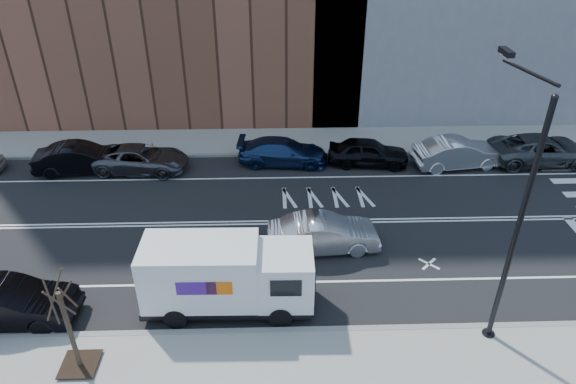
{
  "coord_description": "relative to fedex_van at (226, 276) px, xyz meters",
  "views": [
    {
      "loc": [
        -0.47,
        -20.14,
        13.82
      ],
      "look_at": [
        0.13,
        0.46,
        1.4
      ],
      "focal_mm": 32.0,
      "sensor_mm": 36.0,
      "label": 1
    }
  ],
  "objects": [
    {
      "name": "ground",
      "position": [
        2.3,
        5.6,
        -1.51
      ],
      "size": [
        120.0,
        120.0,
        0.0
      ],
      "primitive_type": "plane",
      "color": "black",
      "rests_on": "ground"
    },
    {
      "name": "sidewalk_near",
      "position": [
        2.3,
        -3.2,
        -1.44
      ],
      "size": [
        44.0,
        3.6,
        0.15
      ],
      "primitive_type": "cube",
      "color": "gray",
      "rests_on": "ground"
    },
    {
      "name": "sidewalk_far",
      "position": [
        2.3,
        14.4,
        -1.44
      ],
      "size": [
        44.0,
        3.6,
        0.15
      ],
      "primitive_type": "cube",
      "color": "gray",
      "rests_on": "ground"
    },
    {
      "name": "curb_near",
      "position": [
        2.3,
        -1.4,
        -1.43
      ],
      "size": [
        44.0,
        0.25,
        0.17
      ],
      "primitive_type": "cube",
      "color": "gray",
      "rests_on": "ground"
    },
    {
      "name": "curb_far",
      "position": [
        2.3,
        12.6,
        -1.43
      ],
      "size": [
        44.0,
        0.25,
        0.17
      ],
      "primitive_type": "cube",
      "color": "gray",
      "rests_on": "ground"
    },
    {
      "name": "road_markings",
      "position": [
        2.3,
        5.6,
        -1.51
      ],
      "size": [
        40.0,
        8.6,
        0.01
      ],
      "primitive_type": null,
      "color": "white",
      "rests_on": "ground"
    },
    {
      "name": "streetlight",
      "position": [
        9.3,
        -1.31,
        3.56
      ],
      "size": [
        0.44,
        4.02,
        9.34
      ],
      "color": "black",
      "rests_on": "ground"
    },
    {
      "name": "street_tree",
      "position": [
        -4.7,
        -2.8,
        -0.06
      ],
      "size": [
        1.2,
        1.2,
        3.75
      ],
      "color": "black",
      "rests_on": "ground"
    },
    {
      "name": "fedex_van",
      "position": [
        0.0,
        0.0,
        0.0
      ],
      "size": [
        6.35,
        2.34,
        2.89
      ],
      "rotation": [
        0.0,
        0.0,
        -0.01
      ],
      "color": "black",
      "rests_on": "ground"
    },
    {
      "name": "far_parked_b",
      "position": [
        -8.9,
        10.98,
        -0.7
      ],
      "size": [
        5.08,
        2.23,
        1.62
      ],
      "primitive_type": "imported",
      "rotation": [
        0.0,
        0.0,
        1.68
      ],
      "color": "black",
      "rests_on": "ground"
    },
    {
      "name": "far_parked_c",
      "position": [
        -5.59,
        11.02,
        -0.8
      ],
      "size": [
        5.35,
        2.85,
        1.43
      ],
      "primitive_type": "imported",
      "rotation": [
        0.0,
        0.0,
        1.48
      ],
      "color": "#4B4D53",
      "rests_on": "ground"
    },
    {
      "name": "far_parked_d",
      "position": [
        2.3,
        11.62,
        -0.78
      ],
      "size": [
        5.24,
        2.47,
        1.48
      ],
      "primitive_type": "imported",
      "rotation": [
        0.0,
        0.0,
        1.49
      ],
      "color": "navy",
      "rests_on": "ground"
    },
    {
      "name": "far_parked_e",
      "position": [
        7.14,
        11.37,
        -0.74
      ],
      "size": [
        4.7,
        2.32,
        1.54
      ],
      "primitive_type": "imported",
      "rotation": [
        0.0,
        0.0,
        1.46
      ],
      "color": "black",
      "rests_on": "ground"
    },
    {
      "name": "far_parked_f",
      "position": [
        12.15,
        10.98,
        -0.68
      ],
      "size": [
        5.23,
        2.41,
        1.66
      ],
      "primitive_type": "imported",
      "rotation": [
        0.0,
        0.0,
        1.7
      ],
      "color": "silver",
      "rests_on": "ground"
    },
    {
      "name": "far_parked_g",
      "position": [
        17.04,
        11.33,
        -0.71
      ],
      "size": [
        5.83,
        2.78,
        1.6
      ],
      "primitive_type": "imported",
      "rotation": [
        0.0,
        0.0,
        1.59
      ],
      "color": "#414548",
      "rests_on": "ground"
    },
    {
      "name": "driving_sedan",
      "position": [
        3.9,
        3.51,
        -0.72
      ],
      "size": [
        4.92,
        2.06,
        1.58
      ],
      "primitive_type": "imported",
      "rotation": [
        0.0,
        0.0,
        1.65
      ],
      "color": "silver",
      "rests_on": "ground"
    },
    {
      "name": "near_parked_rear_a",
      "position": [
        -7.94,
        -0.48,
        -0.69
      ],
      "size": [
        5.01,
        1.77,
        1.65
      ],
      "primitive_type": "imported",
      "rotation": [
        0.0,
        0.0,
        1.56
      ],
      "color": "black",
      "rests_on": "ground"
    }
  ]
}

